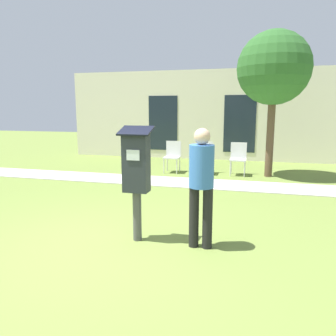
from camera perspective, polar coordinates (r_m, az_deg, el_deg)
name	(u,v)px	position (r m, az deg, el deg)	size (l,w,h in m)	color
ground_plane	(99,248)	(4.55, -11.89, -13.52)	(40.00, 40.00, 0.00)	olive
sidewalk	(173,182)	(8.24, 0.96, -2.43)	(12.00, 1.10, 0.02)	beige
building_facade	(201,115)	(12.13, 5.74, 9.13)	(10.00, 0.26, 3.20)	beige
parking_meter	(136,169)	(4.45, -5.54, -0.13)	(0.44, 0.31, 1.59)	#4C4C4C
person_standing	(201,179)	(4.23, 5.83, -1.90)	(0.32, 0.32, 1.58)	black
outdoor_chair_left	(173,154)	(9.53, 0.83, 2.46)	(0.44, 0.44, 0.90)	silver
outdoor_chair_middle	(205,155)	(9.36, 6.41, 2.26)	(0.44, 0.44, 0.90)	silver
outdoor_chair_right	(238,156)	(9.32, 12.14, 2.05)	(0.44, 0.44, 0.90)	silver
tree	(274,69)	(9.26, 17.96, 16.11)	(1.90, 1.90, 3.82)	brown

